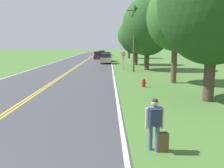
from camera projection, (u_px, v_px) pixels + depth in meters
hitchhiker_person at (155, 120)px, 7.42m from camera, size 0.59×0.42×1.72m
suitcase at (162, 142)px, 7.53m from camera, size 0.38×0.17×0.66m
fire_hydrant at (144, 83)px, 19.15m from camera, size 0.42×0.26×0.70m
traffic_sign at (123, 56)px, 32.21m from camera, size 0.60×0.10×2.47m
utility_pole_midground at (134, 38)px, 29.54m from camera, size 1.80×0.24×8.16m
tree_left_verge at (176, 17)px, 20.45m from camera, size 5.07×5.07×8.67m
tree_behind_sign at (214, 0)px, 13.46m from camera, size 6.45×6.45×9.61m
tree_mid_treeline at (136, 35)px, 40.24m from camera, size 5.80×5.80×8.45m
tree_right_cluster at (129, 35)px, 60.49m from camera, size 5.97×5.97×9.44m
tree_far_back at (147, 26)px, 31.57m from camera, size 6.76×6.76×9.72m
car_champagne_suv_nearest at (106, 58)px, 43.39m from camera, size 2.08×4.04×1.92m
car_dark_grey_sedan_approaching at (108, 57)px, 49.66m from camera, size 1.95×4.75×1.64m
car_maroon_van_mid_near at (98, 55)px, 58.17m from camera, size 1.80×3.96×1.86m
car_red_van_mid_far at (102, 54)px, 63.93m from camera, size 2.04×4.20×1.94m
car_silver_hatchback_receding at (108, 54)px, 75.78m from camera, size 1.94×3.62×1.24m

